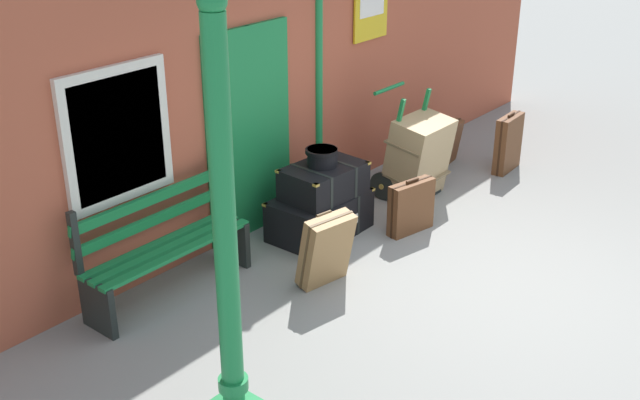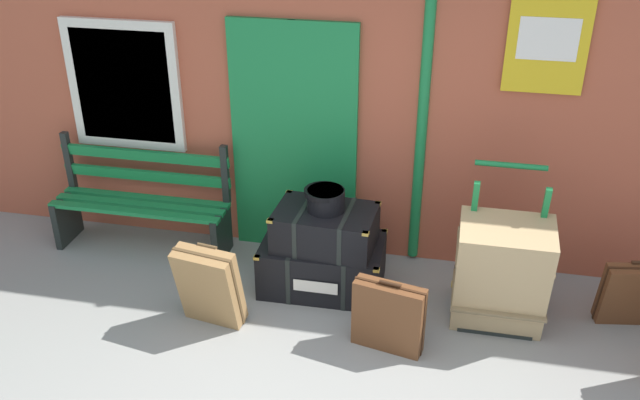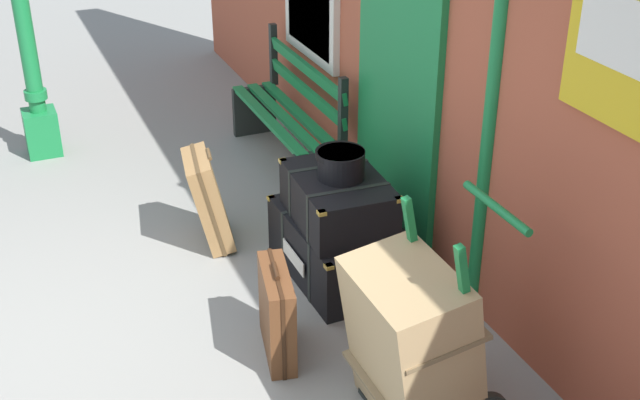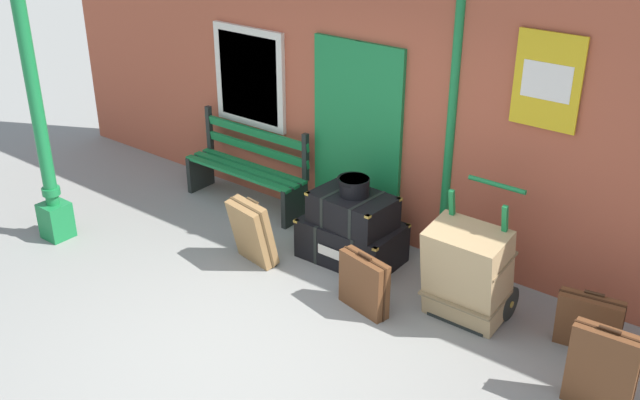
% 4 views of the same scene
% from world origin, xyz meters
% --- Properties ---
extents(ground_plane, '(60.00, 60.00, 0.00)m').
position_xyz_m(ground_plane, '(0.00, 0.00, 0.00)').
color(ground_plane, gray).
extents(brick_facade, '(10.40, 0.35, 3.20)m').
position_xyz_m(brick_facade, '(-0.02, 2.60, 1.60)').
color(brick_facade, '#AD5138').
rests_on(brick_facade, ground).
extents(lamp_post, '(0.28, 0.28, 2.98)m').
position_xyz_m(lamp_post, '(-2.98, 0.25, 1.13)').
color(lamp_post, '#197A3D').
rests_on(lamp_post, ground).
extents(platform_bench, '(1.60, 0.43, 1.01)m').
position_xyz_m(platform_bench, '(-1.93, 2.16, 0.44)').
color(platform_bench, '#197A3D').
rests_on(platform_bench, ground).
extents(steamer_trunk_base, '(1.02, 0.67, 0.43)m').
position_xyz_m(steamer_trunk_base, '(-0.19, 1.84, 0.21)').
color(steamer_trunk_base, black).
rests_on(steamer_trunk_base, ground).
extents(steamer_trunk_middle, '(0.84, 0.59, 0.33)m').
position_xyz_m(steamer_trunk_middle, '(-0.17, 1.82, 0.58)').
color(steamer_trunk_middle, black).
rests_on(steamer_trunk_middle, steamer_trunk_base).
extents(round_hatbox, '(0.33, 0.32, 0.18)m').
position_xyz_m(round_hatbox, '(-0.17, 1.83, 0.84)').
color(round_hatbox, black).
rests_on(round_hatbox, steamer_trunk_middle).
extents(porters_trolley, '(0.71, 0.60, 1.20)m').
position_xyz_m(porters_trolley, '(1.23, 1.78, 0.27)').
color(porters_trolley, black).
rests_on(porters_trolley, ground).
extents(large_brown_trunk, '(0.70, 0.57, 0.94)m').
position_xyz_m(large_brown_trunk, '(1.23, 1.60, 0.47)').
color(large_brown_trunk, tan).
rests_on(large_brown_trunk, ground).
extents(suitcase_beige, '(0.54, 0.26, 0.58)m').
position_xyz_m(suitcase_beige, '(0.44, 1.16, 0.27)').
color(suitcase_beige, brown).
rests_on(suitcase_beige, ground).
extents(suitcase_brown, '(0.52, 0.39, 0.70)m').
position_xyz_m(suitcase_brown, '(-0.94, 1.16, 0.34)').
color(suitcase_brown, olive).
rests_on(suitcase_brown, ground).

